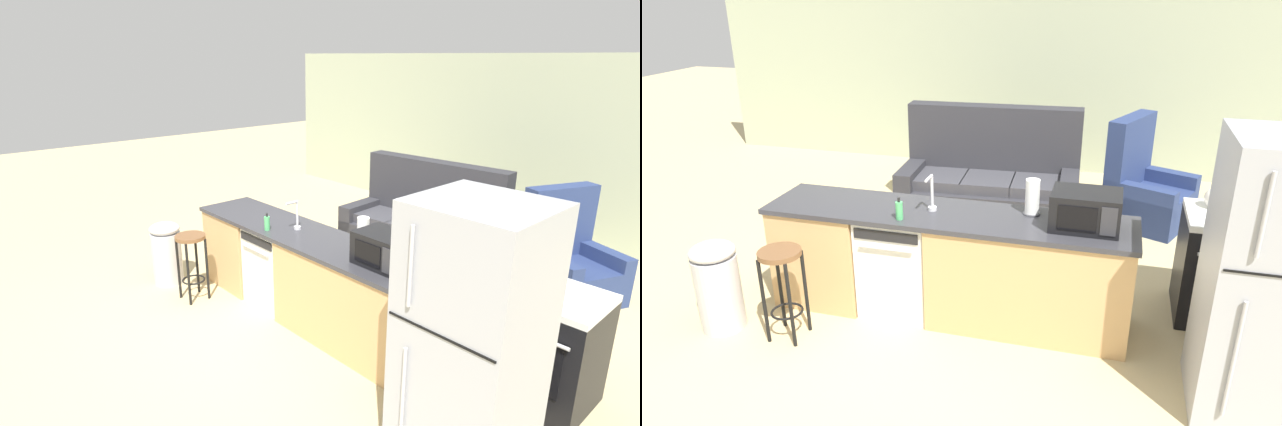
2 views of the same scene
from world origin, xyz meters
The scene contains 15 objects.
ground_plane centered at (0.00, 0.00, 0.00)m, with size 24.00×24.00×0.00m, color tan.
wall_back centered at (0.30, 4.20, 1.30)m, with size 10.00×0.06×2.60m.
kitchen_counter centered at (0.24, 0.00, 0.42)m, with size 2.94×0.66×0.90m.
dishwasher centered at (-0.25, 0.00, 0.42)m, with size 0.58×0.61×0.84m.
stove_range centered at (2.35, 0.55, 0.45)m, with size 0.76×0.68×0.90m.
refrigerator centered at (2.35, -0.55, 0.90)m, with size 0.72×0.73×1.81m.
microwave centered at (1.21, 0.00, 1.04)m, with size 0.50×0.37×0.28m.
sink_faucet centered at (0.02, 0.01, 1.03)m, with size 0.07×0.18×0.30m.
paper_towel_roll centered at (0.79, 0.16, 1.04)m, with size 0.14×0.14×0.28m.
soap_bottle centered at (-0.16, -0.21, 0.97)m, with size 0.06×0.06×0.18m.
kettle centered at (2.18, 0.68, 0.99)m, with size 0.21×0.17×0.19m.
bar_stool centered at (-0.95, -0.66, 0.54)m, with size 0.32×0.32×0.74m.
trash_bin centered at (-1.52, -0.68, 0.38)m, with size 0.35×0.35×0.74m.
couch centered at (0.02, 2.16, 0.39)m, with size 2.05×1.03×1.27m.
armchair centered at (1.73, 2.48, 0.35)m, with size 1.07×1.10×1.20m.
Camera 1 is at (3.68, -2.97, 2.57)m, focal length 28.00 mm.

